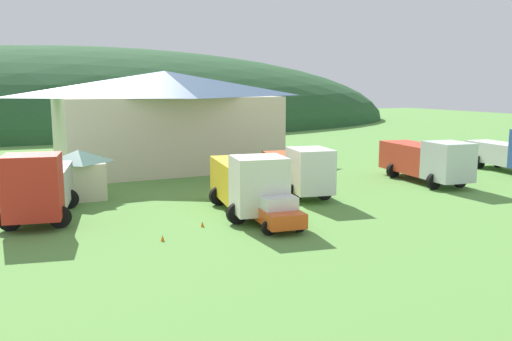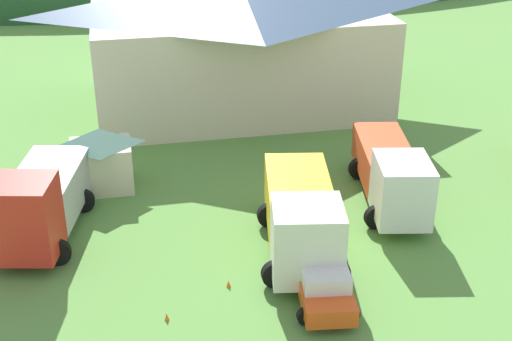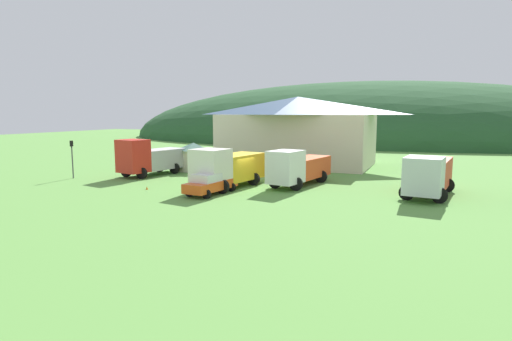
{
  "view_description": "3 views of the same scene",
  "coord_description": "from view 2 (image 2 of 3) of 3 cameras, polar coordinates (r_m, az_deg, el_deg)",
  "views": [
    {
      "loc": [
        -12.72,
        -26.58,
        7.01
      ],
      "look_at": [
        2.15,
        4.24,
        1.46
      ],
      "focal_mm": 37.25,
      "sensor_mm": 36.0,
      "label": 1
    },
    {
      "loc": [
        -7.34,
        -23.91,
        15.61
      ],
      "look_at": [
        -1.61,
        4.06,
        1.65
      ],
      "focal_mm": 48.87,
      "sensor_mm": 36.0,
      "label": 2
    },
    {
      "loc": [
        14.92,
        -31.71,
        6.21
      ],
      "look_at": [
        0.48,
        2.71,
        1.11
      ],
      "focal_mm": 29.62,
      "sensor_mm": 36.0,
      "label": 3
    }
  ],
  "objects": [
    {
      "name": "traffic_cone_near_pickup",
      "position": [
        25.44,
        -7.3,
        -12.04
      ],
      "size": [
        0.36,
        0.36,
        0.57
      ],
      "primitive_type": "cone",
      "color": "orange",
      "rests_on": "ground"
    },
    {
      "name": "depot_building",
      "position": [
        43.09,
        -1.54,
        10.68
      ],
      "size": [
        18.51,
        11.52,
        8.13
      ],
      "color": "beige",
      "rests_on": "ground"
    },
    {
      "name": "traffic_cone_mid_row",
      "position": [
        26.87,
        -2.26,
        -9.49
      ],
      "size": [
        0.36,
        0.36,
        0.55
      ],
      "primitive_type": "cone",
      "color": "orange",
      "rests_on": "ground"
    },
    {
      "name": "heavy_rig_white",
      "position": [
        32.16,
        11.05,
        -0.21
      ],
      "size": [
        3.88,
        8.31,
        3.19
      ],
      "rotation": [
        0.0,
        0.0,
        -1.75
      ],
      "color": "white",
      "rests_on": "ground"
    },
    {
      "name": "heavy_rig_striped",
      "position": [
        27.83,
        3.75,
        -3.81
      ],
      "size": [
        4.12,
        7.78,
        3.42
      ],
      "rotation": [
        0.0,
        0.0,
        -1.74
      ],
      "color": "silver",
      "rests_on": "ground"
    },
    {
      "name": "play_shed_cream",
      "position": [
        34.0,
        -12.57,
        1.04
      ],
      "size": [
        3.1,
        2.57,
        3.08
      ],
      "color": "beige",
      "rests_on": "ground"
    },
    {
      "name": "crane_truck_red",
      "position": [
        30.23,
        -17.38,
        -2.42
      ],
      "size": [
        4.24,
        7.51,
        3.69
      ],
      "rotation": [
        0.0,
        0.0,
        -1.78
      ],
      "color": "red",
      "rests_on": "ground"
    },
    {
      "name": "ground_plane",
      "position": [
        29.48,
        4.68,
        -6.01
      ],
      "size": [
        200.0,
        200.0,
        0.0
      ],
      "primitive_type": "plane",
      "color": "#5B9342"
    },
    {
      "name": "service_pickup_orange",
      "position": [
        25.98,
        5.38,
        -8.75
      ],
      "size": [
        2.63,
        5.14,
        1.66
      ],
      "rotation": [
        0.0,
        0.0,
        -1.69
      ],
      "color": "#E9531B",
      "rests_on": "ground"
    }
  ]
}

